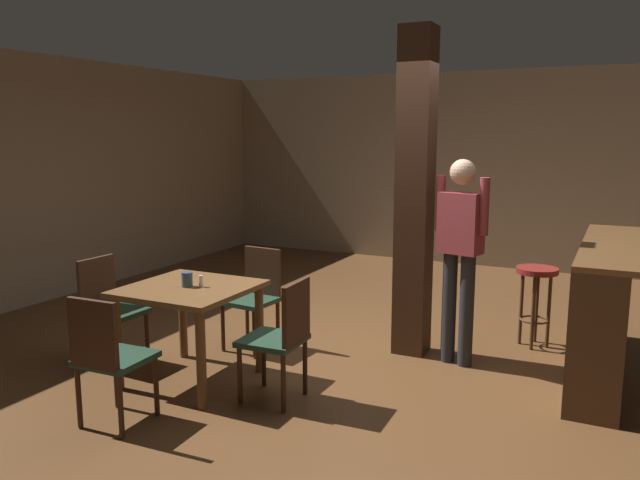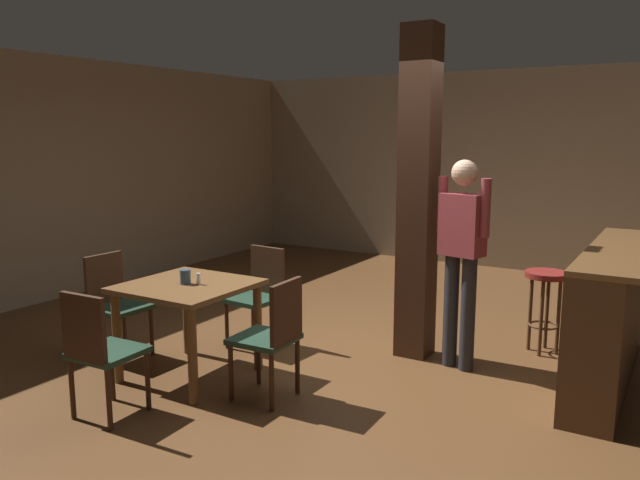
{
  "view_description": "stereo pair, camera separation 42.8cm",
  "coord_description": "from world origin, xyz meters",
  "px_view_note": "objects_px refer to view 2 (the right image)",
  "views": [
    {
      "loc": [
        1.99,
        -4.66,
        1.93
      ],
      "look_at": [
        -0.24,
        -0.1,
        1.05
      ],
      "focal_mm": 35.0,
      "sensor_mm": 36.0,
      "label": 1
    },
    {
      "loc": [
        2.37,
        -4.46,
        1.93
      ],
      "look_at": [
        -0.24,
        -0.1,
        1.05
      ],
      "focal_mm": 35.0,
      "sensor_mm": 36.0,
      "label": 2
    }
  ],
  "objects_px": {
    "bar_counter": "(610,314)",
    "chair_east": "(273,333)",
    "napkin_cup": "(185,277)",
    "chair_north": "(259,291)",
    "standing_person": "(462,249)",
    "chair_south": "(99,348)",
    "bar_stool_near": "(546,291)",
    "chair_west": "(114,300)",
    "dining_table": "(188,300)",
    "salt_shaker": "(198,279)"
  },
  "relations": [
    {
      "from": "chair_south",
      "to": "bar_counter",
      "type": "height_order",
      "value": "bar_counter"
    },
    {
      "from": "chair_south",
      "to": "napkin_cup",
      "type": "relative_size",
      "value": 7.87
    },
    {
      "from": "salt_shaker",
      "to": "standing_person",
      "type": "distance_m",
      "value": 2.11
    },
    {
      "from": "chair_west",
      "to": "salt_shaker",
      "type": "relative_size",
      "value": 9.96
    },
    {
      "from": "chair_east",
      "to": "napkin_cup",
      "type": "xyz_separation_m",
      "value": [
        -0.84,
        0.01,
        0.31
      ]
    },
    {
      "from": "dining_table",
      "to": "bar_counter",
      "type": "height_order",
      "value": "bar_counter"
    },
    {
      "from": "chair_north",
      "to": "standing_person",
      "type": "bearing_deg",
      "value": 12.71
    },
    {
      "from": "chair_south",
      "to": "chair_east",
      "type": "bearing_deg",
      "value": 46.44
    },
    {
      "from": "standing_person",
      "to": "dining_table",
      "type": "bearing_deg",
      "value": -144.18
    },
    {
      "from": "chair_east",
      "to": "napkin_cup",
      "type": "distance_m",
      "value": 0.89
    },
    {
      "from": "bar_counter",
      "to": "chair_south",
      "type": "bearing_deg",
      "value": -138.87
    },
    {
      "from": "chair_east",
      "to": "napkin_cup",
      "type": "relative_size",
      "value": 7.87
    },
    {
      "from": "chair_north",
      "to": "standing_person",
      "type": "distance_m",
      "value": 1.85
    },
    {
      "from": "dining_table",
      "to": "standing_person",
      "type": "xyz_separation_m",
      "value": [
        1.78,
        1.28,
        0.37
      ]
    },
    {
      "from": "salt_shaker",
      "to": "bar_stool_near",
      "type": "relative_size",
      "value": 0.12
    },
    {
      "from": "chair_south",
      "to": "salt_shaker",
      "type": "height_order",
      "value": "chair_south"
    },
    {
      "from": "chair_north",
      "to": "napkin_cup",
      "type": "bearing_deg",
      "value": -92.49
    },
    {
      "from": "chair_south",
      "to": "bar_stool_near",
      "type": "height_order",
      "value": "chair_south"
    },
    {
      "from": "salt_shaker",
      "to": "bar_stool_near",
      "type": "bearing_deg",
      "value": 42.2
    },
    {
      "from": "napkin_cup",
      "to": "chair_south",
      "type": "bearing_deg",
      "value": -88.71
    },
    {
      "from": "standing_person",
      "to": "chair_north",
      "type": "bearing_deg",
      "value": -167.29
    },
    {
      "from": "chair_east",
      "to": "chair_south",
      "type": "bearing_deg",
      "value": -133.56
    },
    {
      "from": "dining_table",
      "to": "bar_counter",
      "type": "bearing_deg",
      "value": 29.27
    },
    {
      "from": "chair_west",
      "to": "bar_stool_near",
      "type": "bearing_deg",
      "value": 32.7
    },
    {
      "from": "dining_table",
      "to": "bar_counter",
      "type": "relative_size",
      "value": 0.43
    },
    {
      "from": "dining_table",
      "to": "salt_shaker",
      "type": "distance_m",
      "value": 0.2
    },
    {
      "from": "chair_south",
      "to": "bar_stool_near",
      "type": "relative_size",
      "value": 1.22
    },
    {
      "from": "chair_west",
      "to": "chair_south",
      "type": "xyz_separation_m",
      "value": [
        0.87,
        -0.88,
        0.0
      ]
    },
    {
      "from": "chair_west",
      "to": "standing_person",
      "type": "xyz_separation_m",
      "value": [
        2.63,
        1.28,
        0.5
      ]
    },
    {
      "from": "salt_shaker",
      "to": "chair_south",
      "type": "bearing_deg",
      "value": -95.03
    },
    {
      "from": "bar_counter",
      "to": "chair_east",
      "type": "bearing_deg",
      "value": -141.28
    },
    {
      "from": "chair_north",
      "to": "chair_east",
      "type": "bearing_deg",
      "value": -48.99
    },
    {
      "from": "chair_south",
      "to": "bar_stool_near",
      "type": "distance_m",
      "value": 3.7
    },
    {
      "from": "chair_west",
      "to": "bar_stool_near",
      "type": "height_order",
      "value": "chair_west"
    },
    {
      "from": "chair_east",
      "to": "napkin_cup",
      "type": "height_order",
      "value": "chair_east"
    },
    {
      "from": "bar_stool_near",
      "to": "salt_shaker",
      "type": "bearing_deg",
      "value": -137.8
    },
    {
      "from": "chair_east",
      "to": "bar_counter",
      "type": "bearing_deg",
      "value": 38.72
    },
    {
      "from": "dining_table",
      "to": "bar_stool_near",
      "type": "distance_m",
      "value": 3.07
    },
    {
      "from": "napkin_cup",
      "to": "bar_stool_near",
      "type": "distance_m",
      "value": 3.1
    },
    {
      "from": "standing_person",
      "to": "bar_stool_near",
      "type": "distance_m",
      "value": 1.02
    },
    {
      "from": "bar_stool_near",
      "to": "napkin_cup",
      "type": "bearing_deg",
      "value": -138.47
    },
    {
      "from": "chair_north",
      "to": "bar_counter",
      "type": "height_order",
      "value": "bar_counter"
    },
    {
      "from": "chair_west",
      "to": "chair_south",
      "type": "distance_m",
      "value": 1.24
    },
    {
      "from": "salt_shaker",
      "to": "standing_person",
      "type": "relative_size",
      "value": 0.05
    },
    {
      "from": "chair_north",
      "to": "standing_person",
      "type": "relative_size",
      "value": 0.52
    },
    {
      "from": "dining_table",
      "to": "chair_west",
      "type": "relative_size",
      "value": 1.03
    },
    {
      "from": "chair_south",
      "to": "bar_counter",
      "type": "distance_m",
      "value": 3.79
    },
    {
      "from": "chair_east",
      "to": "bar_stool_near",
      "type": "height_order",
      "value": "chair_east"
    },
    {
      "from": "chair_east",
      "to": "chair_south",
      "type": "distance_m",
      "value": 1.18
    },
    {
      "from": "dining_table",
      "to": "salt_shaker",
      "type": "bearing_deg",
      "value": 13.32
    }
  ]
}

